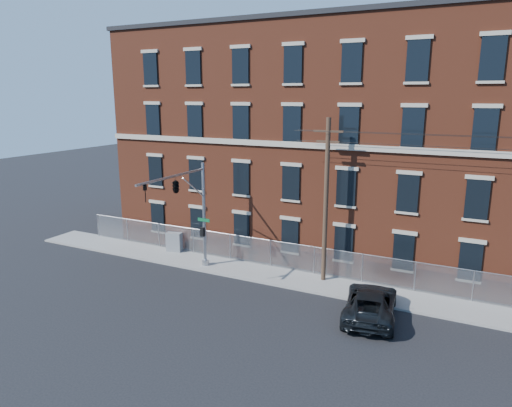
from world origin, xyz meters
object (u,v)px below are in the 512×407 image
object	(u,v)px
pickup_truck	(370,303)
utility_pole_near	(326,198)
utility_cabinet	(174,242)
traffic_signal_mast	(183,196)

from	to	relation	value
pickup_truck	utility_pole_near	bearing A→B (deg)	-51.74
utility_pole_near	utility_cabinet	world-z (taller)	utility_pole_near
utility_pole_near	traffic_signal_mast	bearing A→B (deg)	-156.86
traffic_signal_mast	utility_pole_near	bearing A→B (deg)	23.14
utility_pole_near	utility_cabinet	distance (m)	12.47
traffic_signal_mast	utility_pole_near	world-z (taller)	utility_pole_near
traffic_signal_mast	utility_cabinet	bearing A→B (deg)	133.92
utility_cabinet	traffic_signal_mast	bearing A→B (deg)	-56.77
pickup_truck	utility_cabinet	bearing A→B (deg)	-22.63
traffic_signal_mast	utility_cabinet	size ratio (longest dim) A/B	5.02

